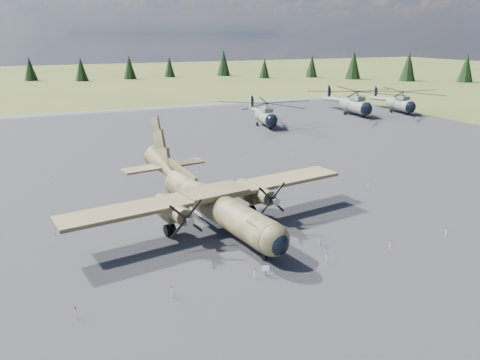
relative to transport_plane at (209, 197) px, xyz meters
name	(u,v)px	position (x,y,z in m)	size (l,w,h in m)	color
ground	(233,209)	(3.42, 2.54, -2.55)	(500.00, 500.00, 0.00)	#57612B
apron	(200,181)	(3.42, 12.54, -2.55)	(120.00, 120.00, 0.04)	#595A5E
transport_plane	(209,197)	(0.00, 0.00, 0.00)	(26.91, 24.26, 8.86)	#373B20
helicopter_near	(266,109)	(25.65, 39.80, 0.73)	(20.85, 22.56, 4.61)	gray
helicopter_mid	(356,98)	(48.67, 43.57, 1.18)	(21.95, 24.98, 5.25)	gray
helicopter_far	(401,97)	(59.69, 42.28, 0.87)	(21.26, 23.36, 4.81)	gray
info_placard_left	(266,269)	(0.34, -10.80, -2.01)	(0.55, 0.33, 0.81)	gray
info_placard_right	(321,241)	(6.68, -8.20, -2.12)	(0.43, 0.23, 0.64)	gray
barrier_fence	(229,205)	(2.96, 2.47, -2.04)	(33.12, 29.62, 0.85)	white
treeline	(366,155)	(16.85, -0.39, 2.31)	(309.15, 312.05, 10.99)	black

